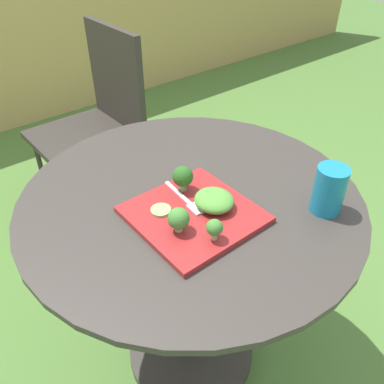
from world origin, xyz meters
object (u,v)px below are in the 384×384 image
object	(u,v)px
patio_chair	(99,114)
drinking_glass	(329,192)
fork	(186,200)
salad_plate	(193,214)

from	to	relation	value
patio_chair	drinking_glass	size ratio (longest dim) A/B	7.57
patio_chair	fork	distance (m)	1.04
patio_chair	fork	size ratio (longest dim) A/B	5.81
salad_plate	fork	bearing A→B (deg)	74.19
fork	salad_plate	bearing A→B (deg)	-105.81
patio_chair	fork	bearing A→B (deg)	-105.05
salad_plate	drinking_glass	bearing A→B (deg)	-34.33
patio_chair	drinking_glass	world-z (taller)	patio_chair
patio_chair	drinking_glass	xyz separation A→B (m)	(-0.01, -1.21, 0.25)
drinking_glass	patio_chair	bearing A→B (deg)	89.43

